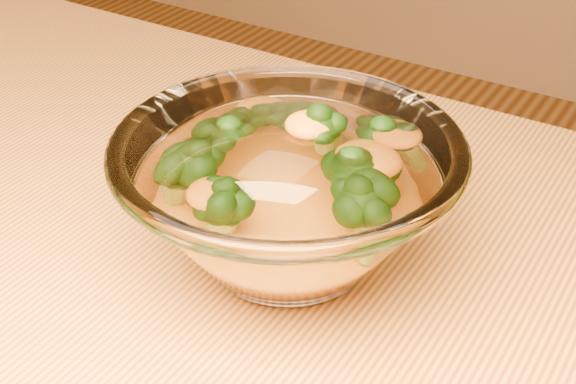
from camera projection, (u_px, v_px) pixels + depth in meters
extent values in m
cube|color=#B78437|center=(108.00, 362.00, 0.49)|extent=(1.20, 0.80, 0.04)
cylinder|color=brown|center=(21.00, 259.00, 1.17)|extent=(0.06, 0.06, 0.71)
ellipsoid|color=white|center=(288.00, 252.00, 0.53)|extent=(0.10, 0.10, 0.02)
torus|color=white|center=(288.00, 147.00, 0.49)|extent=(0.22, 0.22, 0.01)
ellipsoid|color=orange|center=(288.00, 225.00, 0.52)|extent=(0.12, 0.12, 0.03)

